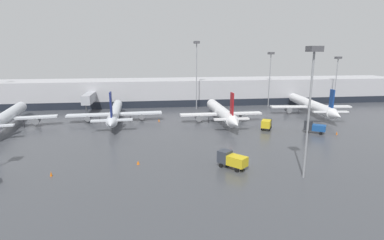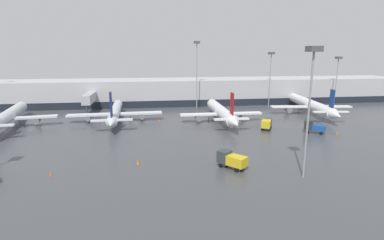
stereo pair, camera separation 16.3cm
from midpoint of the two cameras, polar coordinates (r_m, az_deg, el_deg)
ground_plane at (r=53.95m, az=8.83°, el=-7.66°), size 320.00×320.00×0.00m
terminal_building at (r=112.18m, az=-0.18°, el=5.52°), size 160.00×27.10×9.00m
parked_jet_0 at (r=84.80m, az=-14.37°, el=1.41°), size 25.62×33.06×9.62m
parked_jet_1 at (r=99.58m, az=21.77°, el=2.68°), size 24.88×37.20×9.13m
parked_jet_2 at (r=88.45m, az=-31.66°, el=0.56°), size 23.34×35.34×10.23m
parked_jet_3 at (r=82.24m, az=5.66°, el=1.54°), size 22.53×32.46×9.43m
service_truck_1 at (r=76.28m, az=14.10°, el=-0.61°), size 4.05×5.07×2.48m
service_truck_2 at (r=49.98m, az=7.61°, el=-7.41°), size 4.76×5.00×2.73m
service_truck_3 at (r=76.16m, az=22.26°, el=-1.18°), size 4.99×4.31×2.98m
traffic_cone_0 at (r=51.76m, az=-25.22°, el=-9.22°), size 0.36×0.36×0.78m
traffic_cone_1 at (r=83.36m, az=-6.23°, el=-0.04°), size 0.50×0.50×0.60m
traffic_cone_2 at (r=77.25m, az=25.93°, el=-2.25°), size 0.37×0.37×0.75m
traffic_cone_3 at (r=52.44m, az=-10.19°, el=-7.95°), size 0.49×0.49×0.64m
apron_light_mast_0 at (r=46.09m, az=21.95°, el=7.64°), size 1.80×1.80×19.56m
apron_light_mast_2 at (r=107.94m, az=14.82°, el=10.28°), size 1.80×1.80×18.76m
apron_light_mast_4 at (r=99.44m, az=0.97°, el=11.86°), size 1.80×1.80×22.23m
apron_light_mast_5 at (r=118.10m, az=26.05°, el=9.09°), size 1.80×1.80×17.23m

